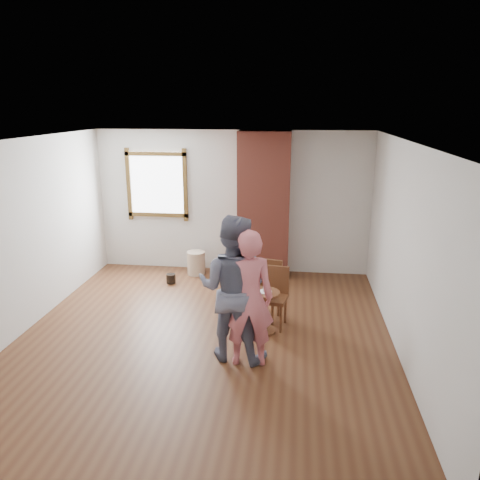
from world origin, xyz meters
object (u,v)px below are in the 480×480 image
Objects in this scene: stoneware_crock at (196,263)px; dining_chair_left at (266,286)px; dining_chair_right at (273,293)px; man at (233,288)px; person_pink at (248,298)px; side_table at (265,305)px.

dining_chair_left is at bearing -49.78° from stoneware_crock.
dining_chair_left is at bearing 126.04° from dining_chair_right.
stoneware_crock is 0.24× the size of man.
person_pink is (-0.13, -1.30, 0.36)m from dining_chair_left.
dining_chair_left is 0.26m from dining_chair_right.
dining_chair_right is 0.47× the size of man.
person_pink is (-0.25, -1.07, 0.37)m from dining_chair_right.
man is at bearing -117.74° from side_table.
dining_chair_left is 0.48× the size of man.
dining_chair_left is 1.28m from man.
stoneware_crock is 3.29m from person_pink.
dining_chair_right reaches higher than stoneware_crock.
man is (1.07, -2.83, 0.69)m from stoneware_crock.
man reaches higher than stoneware_crock.
man reaches higher than dining_chair_left.
person_pink is (1.27, -2.97, 0.62)m from stoneware_crock.
person_pink reaches higher than dining_chair_right.
dining_chair_right is 1.41× the size of side_table.
side_table is 0.90m from man.
dining_chair_right is (0.12, -0.23, -0.01)m from dining_chair_left.
stoneware_crock is at bearing 123.35° from side_table.
side_table is (1.42, -2.16, 0.19)m from stoneware_crock.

